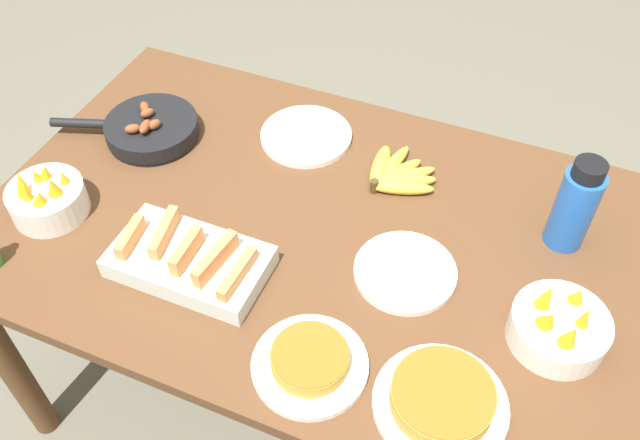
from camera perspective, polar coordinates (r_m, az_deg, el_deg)
The scene contains 12 objects.
ground_plane at distance 2.20m, azimuth -0.00°, elevation -14.09°, with size 14.00×14.00×0.00m, color #666051.
dining_table at distance 1.64m, azimuth -0.00°, elevation -3.03°, with size 1.56×0.97×0.76m.
banana_bunch at distance 1.68m, azimuth 6.31°, elevation 3.76°, with size 0.18×0.19×0.04m.
melon_tray at distance 1.49m, azimuth -10.92°, elevation -3.33°, with size 0.34×0.19×0.10m.
skillet at distance 1.84m, azimuth -14.13°, elevation 7.47°, with size 0.38×0.24×0.08m.
frittata_plate_center at distance 1.33m, azimuth -0.86°, elevation -11.87°, with size 0.23×0.23×0.05m.
frittata_plate_side at distance 1.31m, azimuth 10.19°, elevation -14.66°, with size 0.25×0.25×0.06m.
empty_plate_near_front at distance 1.49m, azimuth 7.18°, elevation -4.36°, with size 0.22×0.22×0.02m.
empty_plate_far_left at distance 1.79m, azimuth -1.17°, elevation 7.11°, with size 0.24×0.24×0.02m.
fruit_bowl_mango at distance 1.70m, azimuth -21.99°, elevation 1.71°, with size 0.18×0.18×0.13m.
fruit_bowl_citrus at distance 1.43m, azimuth 19.46°, elevation -8.52°, with size 0.20×0.20×0.12m.
water_bottle at distance 1.57m, azimuth 20.69°, elevation 1.13°, with size 0.09×0.09×0.23m.
Camera 1 is at (0.40, -0.96, 1.93)m, focal length 38.00 mm.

